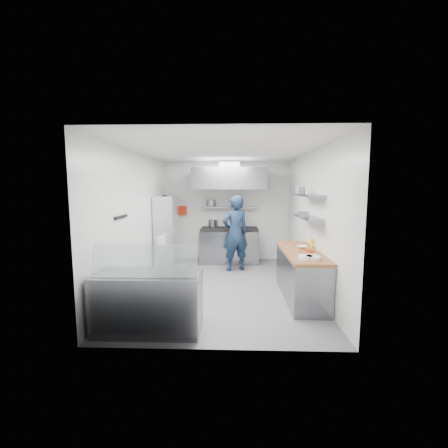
{
  "coord_description": "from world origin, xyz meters",
  "views": [
    {
      "loc": [
        0.22,
        -6.1,
        2.05
      ],
      "look_at": [
        0.0,
        0.6,
        1.25
      ],
      "focal_mm": 24.0,
      "sensor_mm": 36.0,
      "label": 1
    }
  ],
  "objects_px": {
    "gas_range": "(229,246)",
    "chef": "(235,233)",
    "wire_rack": "(167,232)",
    "display_case": "(149,302)"
  },
  "relations": [
    {
      "from": "gas_range",
      "to": "wire_rack",
      "type": "relative_size",
      "value": 0.86
    },
    {
      "from": "chef",
      "to": "gas_range",
      "type": "bearing_deg",
      "value": -101.86
    },
    {
      "from": "gas_range",
      "to": "wire_rack",
      "type": "height_order",
      "value": "wire_rack"
    },
    {
      "from": "gas_range",
      "to": "wire_rack",
      "type": "distance_m",
      "value": 1.77
    },
    {
      "from": "chef",
      "to": "display_case",
      "type": "distance_m",
      "value": 3.53
    },
    {
      "from": "gas_range",
      "to": "chef",
      "type": "height_order",
      "value": "chef"
    },
    {
      "from": "display_case",
      "to": "wire_rack",
      "type": "bearing_deg",
      "value": 98.4
    },
    {
      "from": "gas_range",
      "to": "display_case",
      "type": "height_order",
      "value": "gas_range"
    },
    {
      "from": "wire_rack",
      "to": "display_case",
      "type": "bearing_deg",
      "value": -81.6
    },
    {
      "from": "display_case",
      "to": "gas_range",
      "type": "bearing_deg",
      "value": 74.98
    }
  ]
}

